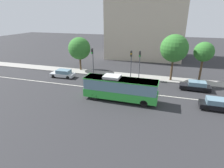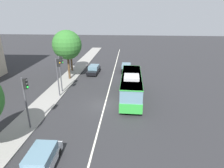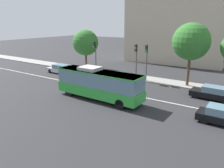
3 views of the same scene
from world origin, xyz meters
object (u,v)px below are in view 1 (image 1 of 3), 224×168
sedan_silver (63,74)px  street_tree_kerbside_right (174,48)px  street_tree_kerbside_left (79,48)px  street_tree_kerbside_centre (204,52)px  sedan_black_ahead (196,86)px  traffic_light_near_corner (131,60)px  traffic_light_mid_block (93,57)px  traffic_light_far_corner (140,60)px  sedan_black (218,105)px  transit_bus (120,88)px

sedan_silver → street_tree_kerbside_right: bearing=-170.2°
street_tree_kerbside_left → street_tree_kerbside_centre: street_tree_kerbside_centre is taller
sedan_black_ahead → street_tree_kerbside_left: street_tree_kerbside_left is taller
traffic_light_near_corner → street_tree_kerbside_left: 11.48m
traffic_light_near_corner → traffic_light_mid_block: size_ratio=1.00×
traffic_light_far_corner → street_tree_kerbside_centre: (10.40, 1.75, 1.67)m
street_tree_kerbside_centre → traffic_light_mid_block: bearing=-175.1°
sedan_silver → street_tree_kerbside_centre: size_ratio=0.66×
sedan_black → street_tree_kerbside_left: 26.53m
traffic_light_near_corner → street_tree_kerbside_centre: bearing=95.7°
traffic_light_mid_block → sedan_silver: bearing=-52.2°
sedan_black → street_tree_kerbside_right: (-5.62, 9.46, 5.05)m
sedan_black → sedan_silver: same height
street_tree_kerbside_centre → traffic_light_near_corner: bearing=-170.8°
traffic_light_mid_block → street_tree_kerbside_right: size_ratio=0.64×
street_tree_kerbside_left → street_tree_kerbside_centre: bearing=-1.0°
transit_bus → sedan_black_ahead: bearing=34.0°
sedan_silver → street_tree_kerbside_right: 20.40m
traffic_light_near_corner → traffic_light_far_corner: (1.50, 0.17, 0.00)m
traffic_light_far_corner → street_tree_kerbside_right: size_ratio=0.64×
sedan_black → sedan_silver: (-25.00, 5.62, 0.00)m
sedan_black_ahead → traffic_light_mid_block: bearing=-6.5°
street_tree_kerbside_left → sedan_black: bearing=-24.4°
sedan_black_ahead → sedan_black: bearing=110.0°
sedan_black → sedan_silver: size_ratio=1.00×
sedan_black_ahead → street_tree_kerbside_right: bearing=-41.1°
sedan_black → traffic_light_near_corner: (-12.71, 8.52, 2.84)m
sedan_black → street_tree_kerbside_centre: (-0.81, 10.45, 4.51)m
sedan_black → street_tree_kerbside_right: street_tree_kerbside_right is taller
sedan_black → sedan_black_ahead: (-1.93, 5.99, 0.00)m
transit_bus → street_tree_kerbside_right: bearing=57.7°
traffic_light_near_corner → street_tree_kerbside_centre: street_tree_kerbside_centre is taller
transit_bus → street_tree_kerbside_left: street_tree_kerbside_left is taller
transit_bus → sedan_silver: (-12.70, 6.42, -1.09)m
transit_bus → street_tree_kerbside_centre: size_ratio=1.45×
sedan_silver → street_tree_kerbside_left: bearing=-103.3°
sedan_black_ahead → traffic_light_near_corner: size_ratio=0.88×
transit_bus → traffic_light_near_corner: size_ratio=1.93×
traffic_light_far_corner → street_tree_kerbside_left: bearing=-103.6°
transit_bus → sedan_black_ahead: transit_bus is taller
sedan_black_ahead → street_tree_kerbside_centre: street_tree_kerbside_centre is taller
traffic_light_far_corner → street_tree_kerbside_right: bearing=93.8°
traffic_light_near_corner → street_tree_kerbside_centre: 12.17m
street_tree_kerbside_centre → sedan_black: bearing=-85.6°
sedan_black_ahead → traffic_light_mid_block: (-18.28, 2.78, 2.84)m
traffic_light_far_corner → sedan_black_ahead: bearing=69.8°
transit_bus → traffic_light_near_corner: bearing=93.3°
traffic_light_far_corner → street_tree_kerbside_centre: bearing=95.6°
sedan_silver → traffic_light_far_corner: bearing=-168.9°
transit_bus → traffic_light_far_corner: 9.72m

